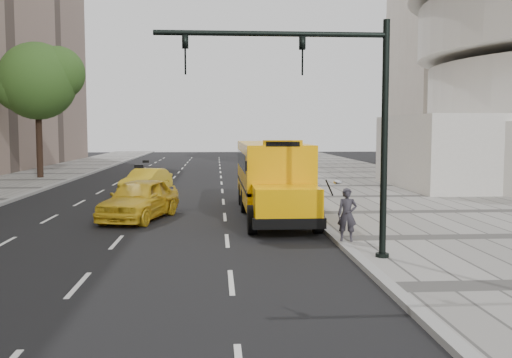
{
  "coord_description": "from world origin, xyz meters",
  "views": [
    {
      "loc": [
        2.18,
        -23.05,
        3.54
      ],
      "look_at": [
        3.5,
        -4.0,
        1.9
      ],
      "focal_mm": 40.0,
      "sensor_mm": 36.0,
      "label": 1
    }
  ],
  "objects": [
    {
      "name": "taxi_near",
      "position": [
        -0.88,
        -0.41,
        0.82
      ],
      "size": [
        3.16,
        5.16,
        1.64
      ],
      "primitive_type": "imported",
      "rotation": [
        0.0,
        0.0,
        -0.27
      ],
      "color": "gold",
      "rests_on": "ground"
    },
    {
      "name": "tree_c",
      "position": [
        -10.4,
        18.82,
        7.06
      ],
      "size": [
        6.16,
        5.47,
        9.75
      ],
      "color": "black",
      "rests_on": "ground"
    },
    {
      "name": "taxi_far",
      "position": [
        -1.74,
        8.91,
        0.7
      ],
      "size": [
        2.66,
        4.49,
        1.4
      ],
      "primitive_type": "imported",
      "rotation": [
        0.0,
        0.0,
        -0.3
      ],
      "color": "gold",
      "rests_on": "ground"
    },
    {
      "name": "sidewalk_museum",
      "position": [
        12.0,
        0.0,
        0.07
      ],
      "size": [
        12.0,
        140.0,
        0.15
      ],
      "primitive_type": "cube",
      "color": "gray",
      "rests_on": "ground"
    },
    {
      "name": "ground",
      "position": [
        0.0,
        0.0,
        0.0
      ],
      "size": [
        140.0,
        140.0,
        0.0
      ],
      "primitive_type": "plane",
      "color": "black",
      "rests_on": "ground"
    },
    {
      "name": "curb_museum",
      "position": [
        6.0,
        0.0,
        0.07
      ],
      "size": [
        0.3,
        140.0,
        0.15
      ],
      "primitive_type": "cube",
      "color": "gray",
      "rests_on": "ground"
    },
    {
      "name": "traffic_signal",
      "position": [
        5.19,
        -8.28,
        4.09
      ],
      "size": [
        6.18,
        0.36,
        6.4
      ],
      "color": "black",
      "rests_on": "ground"
    },
    {
      "name": "school_bus",
      "position": [
        4.5,
        1.0,
        1.76
      ],
      "size": [
        2.96,
        11.56,
        3.19
      ],
      "color": "#FFAD01",
      "rests_on": "ground"
    },
    {
      "name": "pedestrian",
      "position": [
        6.15,
        -6.06,
        0.97
      ],
      "size": [
        0.67,
        0.52,
        1.63
      ],
      "primitive_type": "imported",
      "rotation": [
        0.0,
        0.0,
        -0.23
      ],
      "color": "#2F2C34",
      "rests_on": "sidewalk_museum"
    }
  ]
}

